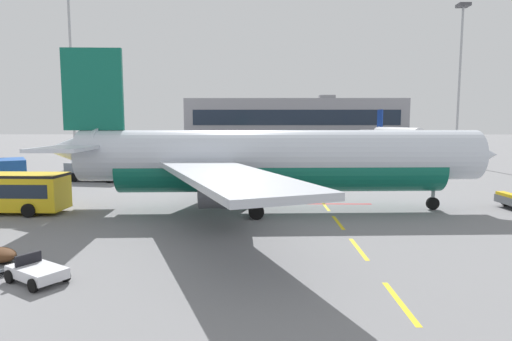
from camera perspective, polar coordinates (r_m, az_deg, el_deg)
The scene contains 10 objects.
ground at distance 60.16m, azimuth 27.61°, elevation -0.79°, with size 400.00×400.00×0.00m, color slate.
apron_paint_markings at distance 50.11m, azimuth 6.69°, elevation -1.40°, with size 8.00×92.79×0.01m.
airliner_foreground at distance 32.52m, azimuth 2.36°, elevation 1.44°, with size 34.77×34.60×12.20m.
airliner_mid_left at distance 128.03m, azimuth 18.20°, elevation 4.62°, with size 30.74×31.11×10.90m.
catering_truck at distance 50.36m, azimuth -29.83°, elevation -0.29°, with size 5.74×7.21×3.14m.
fuel_service_truck at distance 52.83m, azimuth -20.29°, elevation 0.44°, with size 7.30×3.55×3.14m.
baggage_train at distance 23.40m, azimuth -30.96°, elevation -9.97°, with size 8.01×5.89×1.14m.
apron_light_mast_near at distance 71.18m, azimuth -23.53°, elevation 14.16°, with size 1.80×1.80×27.74m.
apron_light_mast_far at distance 77.19m, azimuth 25.62°, elevation 12.46°, with size 1.80×1.80×25.40m.
terminal_satellite at distance 170.52m, azimuth 5.18°, elevation 6.77°, with size 84.60×18.65×17.58m.
Camera 1 is at (12.73, -13.20, 6.75)m, focal length 29.93 mm.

